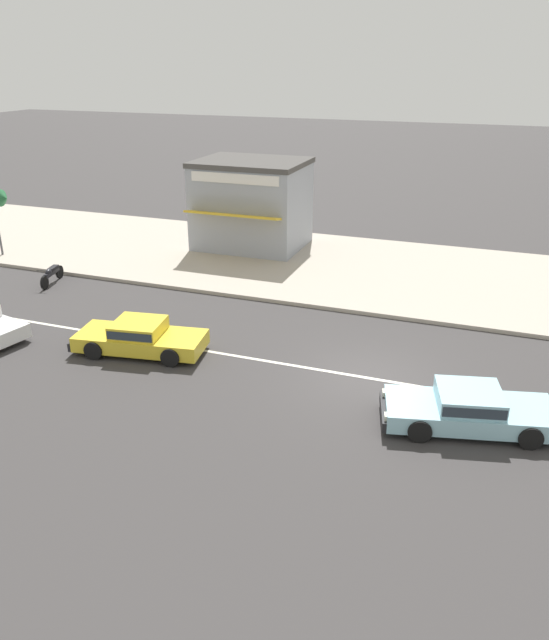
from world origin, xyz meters
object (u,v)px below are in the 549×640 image
Objects in this scene: shopfront_corner_warung at (252,204)px; sedan_yellow_3 at (140,337)px; motorcycle_1 at (52,274)px; arrow_signboard at (2,201)px; sedan_pale_blue_2 at (468,408)px.

sedan_yellow_3 is at bearing -85.01° from shopfront_corner_warung.
arrow_signboard is at bearing 151.94° from motorcycle_1.
sedan_pale_blue_2 is at bearing -19.54° from arrow_signboard.
sedan_pale_blue_2 is 17.51m from shopfront_corner_warung.
sedan_pale_blue_2 is at bearing -5.23° from sedan_yellow_3.
arrow_signboard is (-4.14, 2.21, 2.34)m from motorcycle_1.
sedan_yellow_3 is 8.31m from motorcycle_1.
sedan_pale_blue_2 reaches higher than motorcycle_1.
arrow_signboard is 0.61× the size of shopfront_corner_warung.
motorcycle_1 is at bearing -28.06° from arrow_signboard.
shopfront_corner_warung reaches higher than arrow_signboard.
arrow_signboard is at bearing 149.13° from sedan_yellow_3.
shopfront_corner_warung reaches higher than sedan_pale_blue_2.
shopfront_corner_warung is (-11.36, 13.21, 1.71)m from sedan_pale_blue_2.
sedan_pale_blue_2 is at bearing -49.31° from shopfront_corner_warung.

